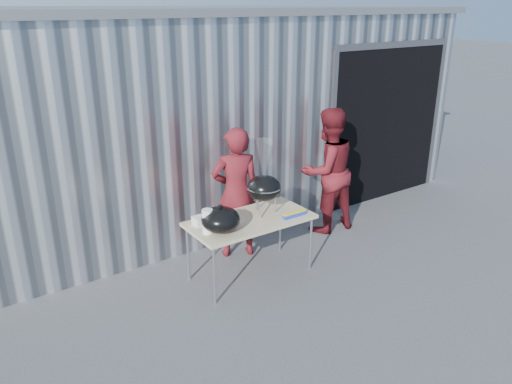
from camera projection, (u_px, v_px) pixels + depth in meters
ground at (292, 300)px, 5.66m from camera, size 80.00×80.00×0.00m
building at (178, 97)px, 9.13m from camera, size 8.20×6.20×3.10m
folding_table at (250, 222)px, 5.96m from camera, size 1.50×0.75×0.75m
kettle_grill at (264, 181)px, 5.94m from camera, size 0.42×0.42×0.93m
grill_lid at (221, 220)px, 5.57m from camera, size 0.44×0.44×0.32m
paper_towels at (208, 221)px, 5.53m from camera, size 0.12×0.12×0.28m
white_tub at (202, 220)px, 5.78m from camera, size 0.20×0.15×0.10m
foil_box at (295, 214)px, 5.99m from camera, size 0.32×0.05×0.06m
person_cook at (236, 193)px, 6.41m from camera, size 0.74×0.62×1.74m
person_bystander at (327, 171)px, 7.14m from camera, size 0.93×0.75×1.81m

